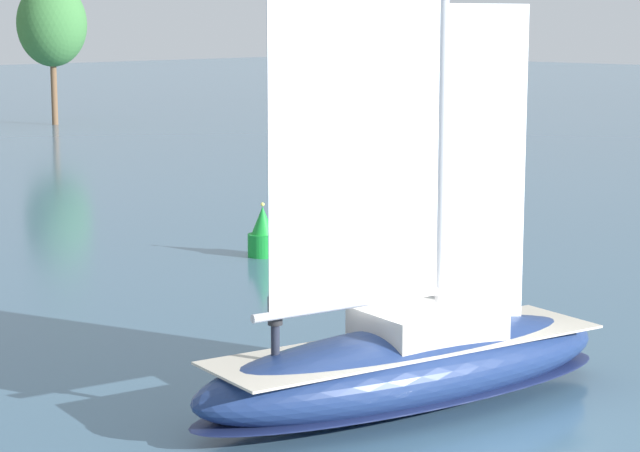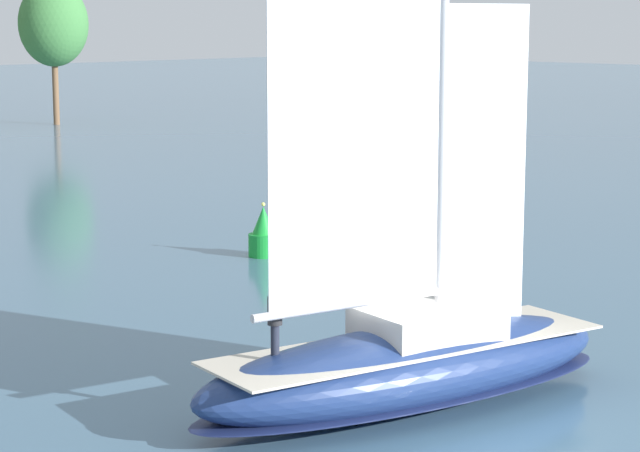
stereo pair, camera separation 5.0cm
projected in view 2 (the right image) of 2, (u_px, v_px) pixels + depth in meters
name	position (u px, v px, depth m)	size (l,w,h in m)	color
ground_plane	(408.00, 407.00, 30.32)	(400.00, 400.00, 0.00)	#42667F
tree_shore_center	(53.00, 24.00, 108.43)	(6.07, 6.07, 12.49)	brown
sailboat_main	(409.00, 357.00, 30.12)	(12.29, 5.71, 16.29)	navy
channel_buoy	(263.00, 235.00, 49.24)	(1.20, 1.20, 2.16)	green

